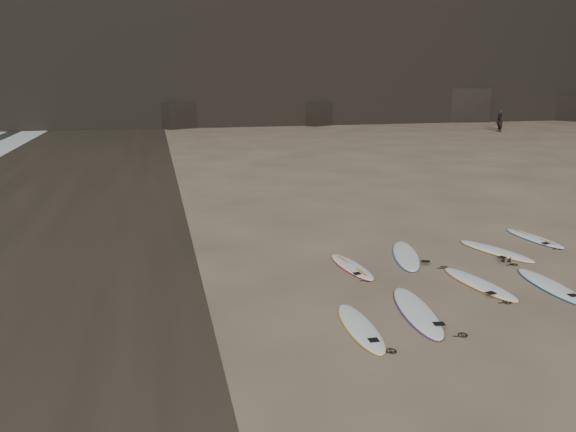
# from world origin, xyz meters

# --- Properties ---
(ground) EXTENTS (240.00, 240.00, 0.00)m
(ground) POSITION_xyz_m (0.00, 0.00, 0.00)
(ground) COLOR #897559
(ground) RESTS_ON ground
(wet_sand) EXTENTS (12.00, 200.00, 0.01)m
(wet_sand) POSITION_xyz_m (-13.00, 10.00, 0.00)
(wet_sand) COLOR #383026
(wet_sand) RESTS_ON ground
(surfboard_0) EXTENTS (0.64, 2.41, 0.09)m
(surfboard_0) POSITION_xyz_m (-4.09, -1.23, 0.04)
(surfboard_0) COLOR white
(surfboard_0) RESTS_ON ground
(surfboard_1) EXTENTS (1.06, 2.84, 0.10)m
(surfboard_1) POSITION_xyz_m (-2.62, -0.78, 0.05)
(surfboard_1) COLOR white
(surfboard_1) RESTS_ON ground
(surfboard_2) EXTENTS (1.02, 2.58, 0.09)m
(surfboard_2) POSITION_xyz_m (-0.39, 0.41, 0.05)
(surfboard_2) COLOR white
(surfboard_2) RESTS_ON ground
(surfboard_3) EXTENTS (0.70, 2.57, 0.09)m
(surfboard_3) POSITION_xyz_m (1.23, -0.15, 0.05)
(surfboard_3) COLOR white
(surfboard_3) RESTS_ON ground
(surfboard_5) EXTENTS (0.82, 2.32, 0.08)m
(surfboard_5) POSITION_xyz_m (-3.00, 2.33, 0.04)
(surfboard_5) COLOR white
(surfboard_5) RESTS_ON ground
(surfboard_6) EXTENTS (1.48, 2.82, 0.10)m
(surfboard_6) POSITION_xyz_m (-1.19, 2.87, 0.05)
(surfboard_6) COLOR white
(surfboard_6) RESTS_ON ground
(surfboard_7) EXTENTS (1.44, 2.59, 0.09)m
(surfboard_7) POSITION_xyz_m (1.55, 2.66, 0.05)
(surfboard_7) COLOR white
(surfboard_7) RESTS_ON ground
(surfboard_8) EXTENTS (0.85, 2.40, 0.08)m
(surfboard_8) POSITION_xyz_m (3.48, 3.55, 0.04)
(surfboard_8) COLOR white
(surfboard_8) RESTS_ON ground
(person_a) EXTENTS (0.62, 0.75, 1.78)m
(person_a) POSITION_xyz_m (23.65, 36.15, 0.89)
(person_a) COLOR black
(person_a) RESTS_ON ground
(person_b) EXTENTS (0.73, 0.89, 1.68)m
(person_b) POSITION_xyz_m (22.32, 34.04, 0.84)
(person_b) COLOR black
(person_b) RESTS_ON ground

